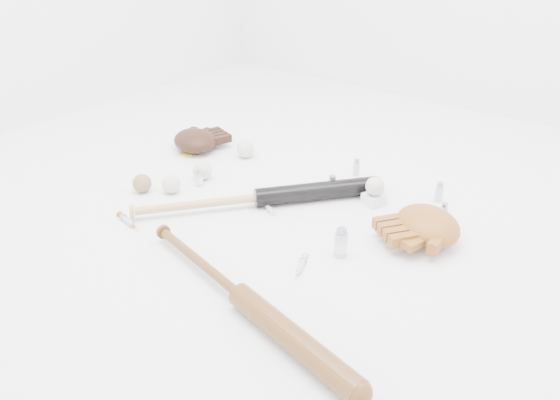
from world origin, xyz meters
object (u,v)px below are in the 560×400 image
Objects in this scene: glove_dark at (195,140)px; pedestal at (374,199)px; bat_wood at (241,296)px; bat_dark at (258,198)px.

pedestal is at bearing 21.69° from glove_dark.
glove_dark is (-0.86, 0.66, 0.01)m from bat_wood.
glove_dark is at bearing -176.35° from pedestal.
bat_dark reaches higher than pedestal.
bat_dark is 0.59m from glove_dark.
glove_dark is at bearing 154.51° from bat_wood.
bat_dark is at bearing -139.03° from pedestal.
bat_wood is 0.72m from pedestal.
bat_wood reaches higher than pedestal.
bat_dark is 0.55m from bat_wood.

